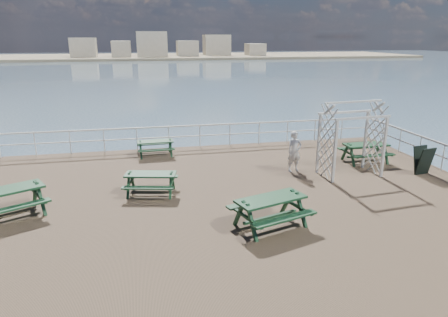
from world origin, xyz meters
TOP-DOWN VIEW (x-y plane):
  - ground at (0.00, 0.00)m, footprint 18.00×14.00m
  - sea_backdrop at (12.54, 134.07)m, footprint 300.00×300.00m
  - railing at (-0.07, 2.57)m, footprint 17.77×13.76m
  - picnic_table_a at (-6.65, 0.25)m, footprint 2.54×2.37m
  - picnic_table_b at (-2.15, 5.80)m, footprint 1.62×1.33m
  - picnic_table_c at (6.47, 3.02)m, footprint 1.85×1.49m
  - picnic_table_d at (-2.50, 1.25)m, footprint 1.93×1.69m
  - picnic_table_e at (0.68, -1.89)m, footprint 2.36×2.11m
  - trellis_arbor at (5.00, 1.68)m, footprint 2.39×1.43m
  - sandwich_board at (7.80, 1.16)m, footprint 0.75×0.61m
  - person at (3.07, 2.49)m, footprint 0.63×0.46m

SIDE VIEW (x-z plane):
  - sea_backdrop at x=12.54m, z-range -5.11..4.09m
  - ground at x=0.00m, z-range -0.30..0.00m
  - picnic_table_b at x=-2.15m, z-range 0.11..0.87m
  - picnic_table_d at x=-2.50m, z-range 0.11..0.93m
  - sandwich_board at x=7.80m, z-range -0.01..1.08m
  - picnic_table_c at x=6.47m, z-range 0.13..1.02m
  - picnic_table_e at x=0.68m, z-range 0.13..1.10m
  - picnic_table_a at x=-6.65m, z-range 0.14..1.12m
  - person at x=3.07m, z-range 0.00..1.60m
  - railing at x=-0.07m, z-range 0.32..1.42m
  - trellis_arbor at x=5.00m, z-range -0.16..2.68m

